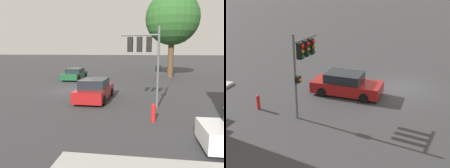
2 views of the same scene
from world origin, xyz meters
TOP-DOWN VIEW (x-y plane):
  - ground_plane at (0.00, 0.00)m, footprint 300.00×300.00m
  - traffic_signal at (4.87, 5.79)m, footprint 0.62×2.47m
  - crossing_car_0 at (3.41, 2.37)m, footprint 4.67×2.12m
  - fire_hydrant at (7.75, 6.27)m, footprint 0.22×0.22m

SIDE VIEW (x-z plane):
  - ground_plane at x=0.00m, z-range 0.00..0.00m
  - fire_hydrant at x=7.75m, z-range 0.03..0.95m
  - crossing_car_0 at x=3.41m, z-range -0.05..1.47m
  - traffic_signal at x=4.87m, z-range 1.02..5.89m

